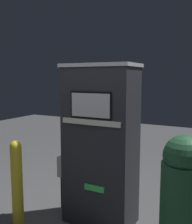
% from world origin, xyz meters
% --- Properties ---
extents(gas_pump, '(0.92, 0.51, 1.89)m').
position_xyz_m(gas_pump, '(-0.00, 0.24, 0.95)').
color(gas_pump, '#28282D').
rests_on(gas_pump, ground_plane).
extents(safety_bollard, '(0.13, 0.13, 1.03)m').
position_xyz_m(safety_bollard, '(-0.80, -0.33, 0.54)').
color(safety_bollard, yellow).
rests_on(safety_bollard, ground_plane).
extents(trash_bin, '(0.42, 0.42, 1.21)m').
position_xyz_m(trash_bin, '(0.98, 0.03, 0.62)').
color(trash_bin, '#1E4C2D').
rests_on(trash_bin, ground_plane).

